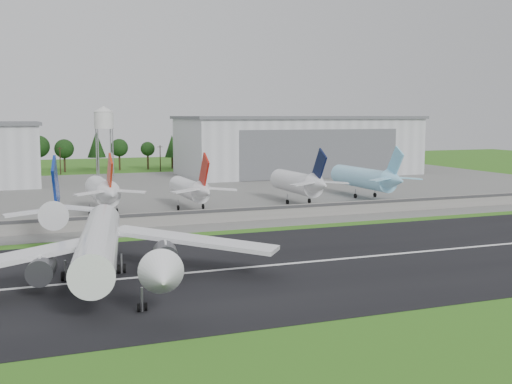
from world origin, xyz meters
name	(u,v)px	position (x,y,z in m)	size (l,w,h in m)	color
ground	(304,279)	(0.00, 0.00, 0.00)	(600.00, 600.00, 0.00)	#2C6417
runway	(279,265)	(0.00, 10.00, 0.05)	(320.00, 60.00, 0.10)	black
runway_centerline	(279,265)	(0.00, 10.00, 0.11)	(220.00, 1.00, 0.02)	white
apron	(149,193)	(0.00, 120.00, 0.05)	(320.00, 150.00, 0.10)	slate
blast_fence	(205,216)	(0.00, 54.99, 1.81)	(240.00, 0.61, 3.50)	gray
hangar_east	(298,145)	(75.00, 164.92, 12.63)	(102.00, 47.00, 25.20)	silver
water_tower	(104,118)	(-5.00, 185.00, 24.55)	(8.40, 8.40, 29.40)	#99999E
utility_poles	(112,173)	(0.00, 200.00, 0.00)	(230.00, 3.00, 12.00)	black
treeline	(107,170)	(0.00, 215.00, 0.00)	(320.00, 16.00, 22.00)	black
main_airliner	(100,251)	(-30.18, 9.57, 4.89)	(56.45, 59.10, 18.17)	white
parked_jet_red_a	(104,191)	(-20.44, 76.58, 6.30)	(7.36, 31.29, 16.81)	white
parked_jet_red_b	(192,189)	(2.89, 76.51, 5.90)	(7.36, 31.29, 16.38)	white
parked_jet_navy	(301,183)	(35.12, 76.59, 6.37)	(7.36, 31.29, 16.89)	silver
parked_jet_skyblue	(368,178)	(60.29, 81.60, 6.38)	(7.36, 37.29, 16.94)	#93DBFF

